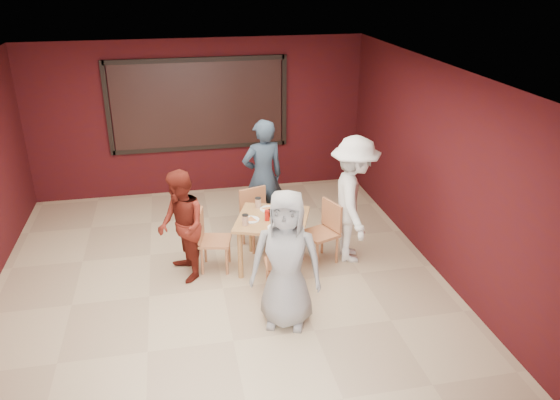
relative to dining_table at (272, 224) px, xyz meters
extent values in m
plane|color=#CDB68E|center=(-0.76, -0.46, -0.66)|extent=(7.00, 7.00, 0.00)
cube|color=black|center=(-0.76, 2.99, 0.99)|extent=(3.00, 0.02, 1.50)
cube|color=tan|center=(0.00, 0.00, 0.07)|extent=(1.21, 1.21, 0.04)
cylinder|color=tan|center=(-0.23, 0.49, -0.30)|extent=(0.07, 0.07, 0.71)
cylinder|color=tan|center=(0.49, 0.23, -0.30)|extent=(0.07, 0.07, 0.71)
cylinder|color=tan|center=(-0.49, -0.23, -0.30)|extent=(0.07, 0.07, 0.71)
cylinder|color=tan|center=(0.23, -0.49, -0.30)|extent=(0.07, 0.07, 0.71)
cylinder|color=white|center=(0.00, -0.30, 0.10)|extent=(0.24, 0.24, 0.01)
cone|color=#E49D50|center=(0.00, -0.30, 0.11)|extent=(0.22, 0.22, 0.02)
cylinder|color=beige|center=(0.13, -0.39, 0.16)|extent=(0.09, 0.09, 0.14)
cylinder|color=black|center=(0.13, -0.39, 0.24)|extent=(0.09, 0.09, 0.01)
cylinder|color=white|center=(0.00, 0.30, 0.10)|extent=(0.24, 0.24, 0.01)
cone|color=#E49D50|center=(0.00, 0.30, 0.11)|extent=(0.22, 0.22, 0.02)
cylinder|color=beige|center=(-0.13, 0.39, 0.16)|extent=(0.09, 0.09, 0.14)
cylinder|color=black|center=(-0.13, 0.39, 0.24)|extent=(0.09, 0.09, 0.01)
cylinder|color=white|center=(-0.30, 0.00, 0.10)|extent=(0.24, 0.24, 0.01)
cone|color=#E49D50|center=(-0.30, 0.00, 0.11)|extent=(0.22, 0.22, 0.02)
cylinder|color=beige|center=(-0.39, -0.13, 0.16)|extent=(0.09, 0.09, 0.14)
cylinder|color=black|center=(-0.39, -0.13, 0.24)|extent=(0.09, 0.09, 0.01)
cylinder|color=white|center=(0.30, 0.00, 0.10)|extent=(0.24, 0.24, 0.01)
cone|color=#E49D50|center=(0.30, 0.00, 0.11)|extent=(0.22, 0.22, 0.02)
cylinder|color=beige|center=(0.39, 0.13, 0.16)|extent=(0.09, 0.09, 0.14)
cylinder|color=black|center=(0.39, 0.13, 0.24)|extent=(0.09, 0.09, 0.01)
cylinder|color=white|center=(0.08, -0.03, 0.14)|extent=(0.06, 0.06, 0.10)
cylinder|color=white|center=(0.02, -0.08, 0.13)|extent=(0.05, 0.05, 0.08)
cylinder|color=#A6130B|center=(-0.08, -0.05, 0.16)|extent=(0.07, 0.07, 0.15)
cube|color=black|center=(0.02, 0.06, 0.14)|extent=(0.12, 0.06, 0.11)
cube|color=#BF714A|center=(-0.02, -0.70, -0.24)|extent=(0.43, 0.43, 0.04)
cylinder|color=#BF714A|center=(0.16, -0.54, -0.46)|extent=(0.03, 0.03, 0.40)
cylinder|color=#BF714A|center=(-0.17, -0.52, -0.46)|extent=(0.03, 0.03, 0.40)
cylinder|color=#BF714A|center=(0.14, -0.87, -0.46)|extent=(0.03, 0.03, 0.40)
cylinder|color=#BF714A|center=(-0.19, -0.85, -0.46)|extent=(0.03, 0.03, 0.40)
cube|color=#BF714A|center=(-0.03, -0.88, -0.01)|extent=(0.41, 0.06, 0.39)
cube|color=#BF714A|center=(-0.09, 0.61, -0.22)|extent=(0.54, 0.54, 0.04)
cylinder|color=#BF714A|center=(-0.21, 0.39, -0.45)|extent=(0.04, 0.04, 0.42)
cylinder|color=#BF714A|center=(0.12, 0.49, -0.45)|extent=(0.04, 0.04, 0.42)
cylinder|color=#BF714A|center=(-0.31, 0.72, -0.45)|extent=(0.04, 0.04, 0.42)
cylinder|color=#BF714A|center=(0.02, 0.83, -0.45)|extent=(0.04, 0.04, 0.42)
cube|color=#BF714A|center=(-0.15, 0.79, 0.03)|extent=(0.42, 0.16, 0.41)
cube|color=#BF714A|center=(-0.79, 0.09, -0.23)|extent=(0.50, 0.50, 0.04)
cylinder|color=#BF714A|center=(-0.66, -0.11, -0.45)|extent=(0.04, 0.04, 0.41)
cylinder|color=#BF714A|center=(-0.59, 0.22, -0.45)|extent=(0.04, 0.04, 0.41)
cylinder|color=#BF714A|center=(-0.99, -0.04, -0.45)|extent=(0.04, 0.04, 0.41)
cylinder|color=#BF714A|center=(-0.92, 0.29, -0.45)|extent=(0.04, 0.04, 0.41)
cube|color=#BF714A|center=(-0.98, 0.13, 0.01)|extent=(0.12, 0.42, 0.40)
cube|color=#BF714A|center=(0.69, -0.01, -0.22)|extent=(0.56, 0.56, 0.04)
cylinder|color=#BF714A|center=(0.47, 0.09, -0.45)|extent=(0.04, 0.04, 0.42)
cylinder|color=#BF714A|center=(0.59, -0.24, -0.45)|extent=(0.04, 0.04, 0.42)
cylinder|color=#BF714A|center=(0.79, 0.21, -0.45)|extent=(0.04, 0.04, 0.42)
cylinder|color=#BF714A|center=(0.92, -0.11, -0.45)|extent=(0.04, 0.04, 0.42)
cube|color=#BF714A|center=(0.87, 0.06, 0.03)|extent=(0.19, 0.41, 0.41)
imported|color=#989898|center=(-0.09, -1.33, 0.19)|extent=(0.97, 0.79, 1.70)
imported|color=#2D3E51|center=(0.07, 1.15, 0.26)|extent=(0.74, 0.56, 1.83)
imported|color=maroon|center=(-1.24, -0.05, 0.11)|extent=(0.74, 0.86, 1.54)
imported|color=white|center=(1.17, 0.00, 0.26)|extent=(0.90, 1.30, 1.84)
camera|label=1|loc=(-1.25, -6.66, 3.33)|focal=35.00mm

